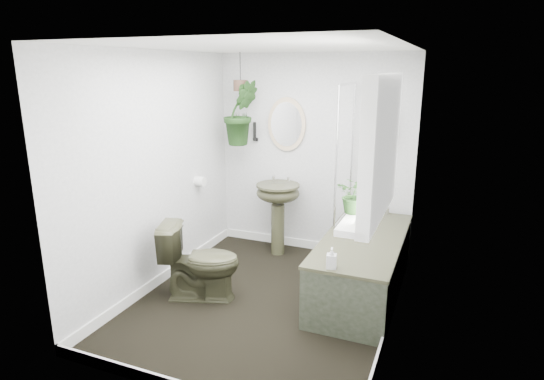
% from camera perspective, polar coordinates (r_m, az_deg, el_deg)
% --- Properties ---
extents(floor, '(2.30, 2.80, 0.02)m').
position_cam_1_polar(floor, '(4.43, -0.76, -13.82)').
color(floor, black).
rests_on(floor, ground).
extents(ceiling, '(2.30, 2.80, 0.02)m').
position_cam_1_polar(ceiling, '(3.88, -0.88, 17.69)').
color(ceiling, white).
rests_on(ceiling, ground).
extents(wall_back, '(2.30, 0.02, 2.30)m').
position_cam_1_polar(wall_back, '(5.30, 5.18, 4.34)').
color(wall_back, silver).
rests_on(wall_back, ground).
extents(wall_front, '(2.30, 0.02, 2.30)m').
position_cam_1_polar(wall_front, '(2.82, -12.15, -5.71)').
color(wall_front, silver).
rests_on(wall_front, ground).
extents(wall_left, '(0.02, 2.80, 2.30)m').
position_cam_1_polar(wall_left, '(4.57, -14.32, 2.19)').
color(wall_left, silver).
rests_on(wall_left, ground).
extents(wall_right, '(0.02, 2.80, 2.30)m').
position_cam_1_polar(wall_right, '(3.72, 15.86, -0.84)').
color(wall_right, silver).
rests_on(wall_right, ground).
extents(skirting, '(2.30, 2.80, 0.10)m').
position_cam_1_polar(skirting, '(4.41, -0.76, -13.14)').
color(skirting, white).
rests_on(skirting, floor).
extents(bathtub, '(0.72, 1.72, 0.58)m').
position_cam_1_polar(bathtub, '(4.53, 11.27, -9.26)').
color(bathtub, '#393925').
rests_on(bathtub, floor).
extents(bath_screen, '(0.04, 0.72, 1.40)m').
position_cam_1_polar(bath_screen, '(4.76, 9.14, 4.56)').
color(bath_screen, silver).
rests_on(bath_screen, bathtub).
extents(shower_box, '(0.20, 0.10, 0.35)m').
position_cam_1_polar(shower_box, '(5.00, 13.93, 7.95)').
color(shower_box, white).
rests_on(shower_box, wall_back).
extents(oval_mirror, '(0.46, 0.03, 0.62)m').
position_cam_1_polar(oval_mirror, '(5.31, 1.83, 8.24)').
color(oval_mirror, beige).
rests_on(oval_mirror, wall_back).
extents(wall_sconce, '(0.04, 0.04, 0.22)m').
position_cam_1_polar(wall_sconce, '(5.46, -2.18, 7.37)').
color(wall_sconce, black).
rests_on(wall_sconce, wall_back).
extents(toilet_roll_holder, '(0.11, 0.11, 0.11)m').
position_cam_1_polar(toilet_roll_holder, '(5.16, -9.03, 1.08)').
color(toilet_roll_holder, white).
rests_on(toilet_roll_holder, wall_left).
extents(window_recess, '(0.08, 1.00, 0.90)m').
position_cam_1_polar(window_recess, '(2.94, 13.56, 5.19)').
color(window_recess, white).
rests_on(window_recess, wall_right).
extents(window_sill, '(0.18, 1.00, 0.04)m').
position_cam_1_polar(window_sill, '(3.05, 11.78, -2.49)').
color(window_sill, white).
rests_on(window_sill, wall_right).
extents(window_blinds, '(0.01, 0.86, 0.76)m').
position_cam_1_polar(window_blinds, '(2.95, 12.69, 5.26)').
color(window_blinds, white).
rests_on(window_blinds, wall_right).
extents(toilet, '(0.82, 0.63, 0.74)m').
position_cam_1_polar(toilet, '(4.38, -8.95, -8.82)').
color(toilet, '#393925').
rests_on(toilet, floor).
extents(pedestal_sink, '(0.59, 0.53, 0.85)m').
position_cam_1_polar(pedestal_sink, '(5.31, 0.74, -3.67)').
color(pedestal_sink, '#393925').
rests_on(pedestal_sink, floor).
extents(sill_plant, '(0.26, 0.25, 0.24)m').
position_cam_1_polar(sill_plant, '(2.87, 10.36, -0.64)').
color(sill_plant, black).
rests_on(sill_plant, window_sill).
extents(hanging_plant, '(0.51, 0.50, 0.73)m').
position_cam_1_polar(hanging_plant, '(5.23, -3.91, 9.62)').
color(hanging_plant, black).
rests_on(hanging_plant, ceiling).
extents(soap_bottle, '(0.09, 0.09, 0.17)m').
position_cam_1_polar(soap_bottle, '(3.69, 7.49, -8.45)').
color(soap_bottle, black).
rests_on(soap_bottle, bathtub).
extents(hanging_pot, '(0.16, 0.16, 0.12)m').
position_cam_1_polar(hanging_pot, '(5.21, -3.97, 12.95)').
color(hanging_pot, '#4C3528').
rests_on(hanging_pot, ceiling).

